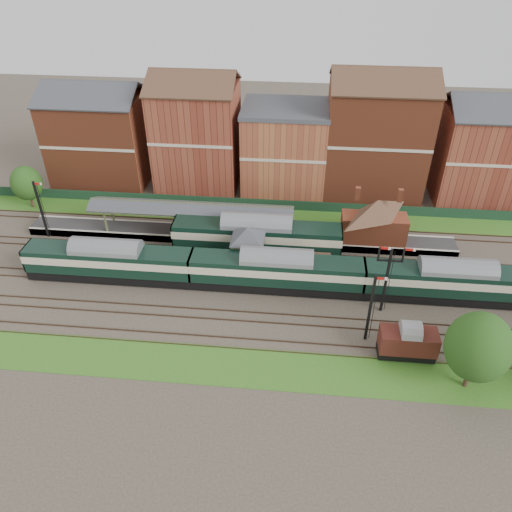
# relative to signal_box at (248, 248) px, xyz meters

# --- Properties ---
(ground) EXTENTS (160.00, 160.00, 0.00)m
(ground) POSITION_rel_signal_box_xyz_m (3.00, -3.25, -3.19)
(ground) COLOR #473D33
(ground) RESTS_ON ground
(grass_back) EXTENTS (90.00, 4.50, 0.06)m
(grass_back) POSITION_rel_signal_box_xyz_m (3.00, 12.75, -3.16)
(grass_back) COLOR #2D6619
(grass_back) RESTS_ON ground
(grass_front) EXTENTS (90.00, 5.00, 0.06)m
(grass_front) POSITION_rel_signal_box_xyz_m (3.00, -15.25, -3.16)
(grass_front) COLOR #2D6619
(grass_front) RESTS_ON ground
(fence) EXTENTS (90.00, 0.12, 1.50)m
(fence) POSITION_rel_signal_box_xyz_m (3.00, 14.75, -2.44)
(fence) COLOR #193823
(fence) RESTS_ON ground
(platform) EXTENTS (55.00, 3.40, 1.00)m
(platform) POSITION_rel_signal_box_xyz_m (-2.00, 6.50, -2.69)
(platform) COLOR #2D2D2D
(platform) RESTS_ON ground
(signal_box) EXTENTS (5.40, 5.40, 6.00)m
(signal_box) POSITION_rel_signal_box_xyz_m (0.00, 0.00, 0.00)
(signal_box) COLOR #5D6A4B
(signal_box) RESTS_ON ground
(brick_hut) EXTENTS (3.20, 2.64, 2.94)m
(brick_hut) POSITION_rel_signal_box_xyz_m (8.00, 0.00, -2.00)
(brick_hut) COLOR maroon
(brick_hut) RESTS_ON ground
(station_building) EXTENTS (8.10, 8.10, 5.90)m
(station_building) POSITION_rel_signal_box_xyz_m (15.00, 6.50, 0.76)
(station_building) COLOR brown
(station_building) RESTS_ON platform
(canopy) EXTENTS (26.00, 3.89, 4.08)m
(canopy) POSITION_rel_signal_box_xyz_m (-8.00, 6.50, 1.39)
(canopy) COLOR #4A5133
(canopy) RESTS_ON platform
(semaphore_bracket) EXTENTS (3.60, 0.25, 8.18)m
(semaphore_bracket) POSITION_rel_signal_box_xyz_m (15.04, -5.75, 1.44)
(semaphore_bracket) COLOR black
(semaphore_bracket) RESTS_ON ground
(semaphore_platform_end) EXTENTS (1.23, 0.25, 8.00)m
(semaphore_platform_end) POSITION_rel_signal_box_xyz_m (-26.98, 4.75, 0.96)
(semaphore_platform_end) COLOR black
(semaphore_platform_end) RESTS_ON ground
(semaphore_siding) EXTENTS (1.23, 0.25, 8.00)m
(semaphore_siding) POSITION_rel_signal_box_xyz_m (13.02, -10.25, 0.96)
(semaphore_siding) COLOR black
(semaphore_siding) RESTS_ON ground
(town_backdrop) EXTENTS (69.00, 10.00, 16.00)m
(town_backdrop) POSITION_rel_signal_box_xyz_m (2.82, 21.75, 3.81)
(town_backdrop) COLOR brown
(town_backdrop) RESTS_ON ground
(dmu_train) EXTENTS (57.44, 3.02, 4.41)m
(dmu_train) POSITION_rel_signal_box_xyz_m (3.53, -3.25, -0.62)
(dmu_train) COLOR black
(dmu_train) RESTS_ON ground
(platform_railcar) EXTENTS (20.45, 3.22, 4.71)m
(platform_railcar) POSITION_rel_signal_box_xyz_m (0.72, 3.25, -0.46)
(platform_railcar) COLOR black
(platform_railcar) RESTS_ON ground
(goods_van_a) EXTENTS (5.36, 2.32, 3.25)m
(goods_van_a) POSITION_rel_signal_box_xyz_m (16.64, -12.25, -1.32)
(goods_van_a) COLOR black
(goods_van_a) RESTS_ON ground
(tree_far) EXTENTS (5.64, 5.64, 8.23)m
(tree_far) POSITION_rel_signal_box_xyz_m (21.54, -15.47, 1.79)
(tree_far) COLOR #382619
(tree_far) RESTS_ON ground
(tree_back) EXTENTS (4.29, 4.29, 6.27)m
(tree_back) POSITION_rel_signal_box_xyz_m (-32.56, 12.00, 0.60)
(tree_back) COLOR #382619
(tree_back) RESTS_ON ground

